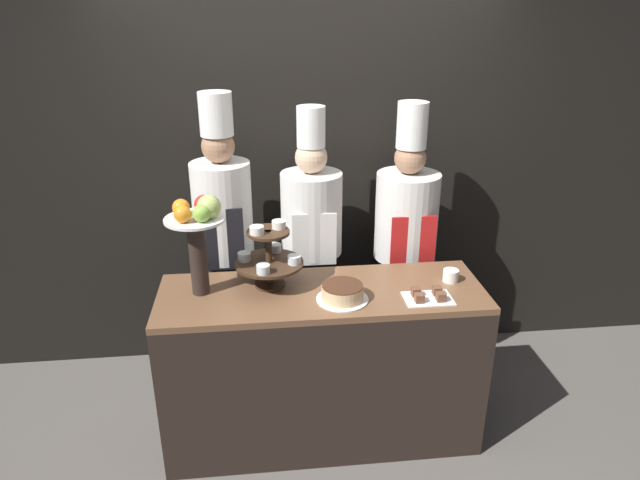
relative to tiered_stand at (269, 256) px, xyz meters
The scene contains 11 objects.
ground_plane 1.20m from the tiered_stand, 54.53° to the right, with size 14.00×14.00×0.00m, color #5B5651.
wall_back 0.94m from the tiered_stand, 72.39° to the left, with size 10.00×0.06×2.80m.
buffet_counter 0.70m from the tiered_stand, 18.58° to the right, with size 1.73×0.58×0.93m.
tiered_stand is the anchor object (origin of this frame).
fruit_pedestal 0.40m from the tiered_stand, behind, with size 0.31×0.31×0.54m.
cake_round 0.43m from the tiered_stand, 28.67° to the right, with size 0.27×0.27×0.09m.
cup_white 0.99m from the tiered_stand, ahead, with size 0.09×0.09×0.07m.
cake_square_tray 0.85m from the tiered_stand, 16.63° to the right, with size 0.25×0.17×0.05m.
chef_left 0.55m from the tiered_stand, 118.43° to the left, with size 0.35×0.35×1.89m.
chef_center_left 0.56m from the tiered_stand, 60.74° to the left, with size 0.37×0.37×1.80m.
chef_center_right 0.99m from the tiered_stand, 29.01° to the left, with size 0.39×0.39×1.82m.
Camera 1 is at (-0.30, -2.36, 2.35)m, focal length 32.00 mm.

